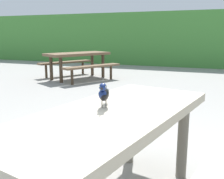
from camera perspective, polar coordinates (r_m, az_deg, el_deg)
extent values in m
cube|color=#428438|center=(11.59, 18.45, 10.27)|extent=(28.00, 2.27, 2.12)
cube|color=#B2A893|center=(1.79, 0.13, -5.65)|extent=(1.11, 1.92, 0.07)
cylinder|color=slate|center=(2.61, 3.73, -8.58)|extent=(0.09, 0.09, 0.67)
cylinder|color=slate|center=(2.41, 14.96, -10.73)|extent=(0.09, 0.09, 0.67)
cube|color=#B2A893|center=(2.33, -14.66, -9.45)|extent=(0.62, 1.73, 0.05)
cylinder|color=slate|center=(2.84, -4.67, -9.90)|extent=(0.07, 0.07, 0.39)
ellipsoid|color=black|center=(1.84, -1.73, -1.02)|extent=(0.11, 0.16, 0.09)
ellipsoid|color=navy|center=(1.79, -1.89, -1.10)|extent=(0.08, 0.08, 0.06)
sphere|color=navy|center=(1.76, -1.98, 0.55)|extent=(0.05, 0.05, 0.05)
sphere|color=#EAE08C|center=(1.75, -1.40, 0.63)|extent=(0.01, 0.01, 0.01)
sphere|color=#EAE08C|center=(1.76, -2.66, 0.65)|extent=(0.01, 0.01, 0.01)
cone|color=black|center=(1.73, -2.16, 0.29)|extent=(0.02, 0.03, 0.02)
cube|color=black|center=(1.96, -1.28, -0.64)|extent=(0.06, 0.10, 0.04)
cylinder|color=#47423D|center=(1.84, -1.31, -3.15)|extent=(0.01, 0.01, 0.05)
cylinder|color=#47423D|center=(1.85, -2.17, -3.12)|extent=(0.01, 0.01, 0.05)
cube|color=brown|center=(7.59, -7.43, 7.60)|extent=(1.51, 1.95, 0.07)
cylinder|color=#423324|center=(7.82, -1.96, 5.09)|extent=(0.09, 0.09, 0.67)
cylinder|color=#423324|center=(8.24, -4.28, 5.41)|extent=(0.09, 0.09, 0.67)
cylinder|color=#423324|center=(7.04, -10.94, 4.14)|extent=(0.09, 0.09, 0.67)
cylinder|color=#423324|center=(7.50, -12.97, 4.52)|extent=(0.09, 0.09, 0.67)
cube|color=brown|center=(7.05, -4.23, 4.99)|extent=(1.04, 1.64, 0.05)
cylinder|color=#423324|center=(7.47, -0.24, 3.70)|extent=(0.07, 0.07, 0.39)
cylinder|color=#423324|center=(6.72, -8.60, 2.66)|extent=(0.07, 0.07, 0.39)
cube|color=brown|center=(8.21, -10.07, 5.80)|extent=(1.04, 1.64, 0.05)
cylinder|color=#423324|center=(8.58, -6.32, 4.67)|extent=(0.07, 0.07, 0.39)
cylinder|color=#423324|center=(7.93, -14.00, 3.82)|extent=(0.07, 0.07, 0.39)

